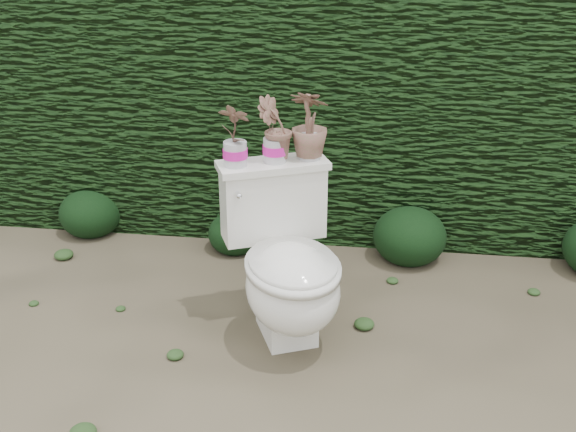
# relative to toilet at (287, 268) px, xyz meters

# --- Properties ---
(ground) EXTENTS (60.00, 60.00, 0.00)m
(ground) POSITION_rel_toilet_xyz_m (0.10, -0.14, -0.36)
(ground) COLOR brown
(ground) RESTS_ON ground
(hedge) EXTENTS (8.00, 1.00, 1.60)m
(hedge) POSITION_rel_toilet_xyz_m (0.10, 1.46, 0.44)
(hedge) COLOR #1B3D14
(hedge) RESTS_ON ground
(toilet) EXTENTS (0.69, 0.80, 0.78)m
(toilet) POSITION_rel_toilet_xyz_m (0.00, 0.00, 0.00)
(toilet) COLOR white
(toilet) RESTS_ON ground
(potted_plant_left) EXTENTS (0.16, 0.13, 0.27)m
(potted_plant_left) POSITION_rel_toilet_xyz_m (-0.25, 0.15, 0.56)
(potted_plant_left) COLOR #21651F
(potted_plant_left) RESTS_ON toilet
(potted_plant_center) EXTENTS (0.19, 0.18, 0.28)m
(potted_plant_center) POSITION_rel_toilet_xyz_m (-0.09, 0.22, 0.56)
(potted_plant_center) COLOR #21651F
(potted_plant_center) RESTS_ON toilet
(potted_plant_right) EXTENTS (0.20, 0.20, 0.30)m
(potted_plant_right) POSITION_rel_toilet_xyz_m (0.06, 0.29, 0.57)
(potted_plant_right) COLOR #21651F
(potted_plant_right) RESTS_ON toilet
(liriope_clump_1) EXTENTS (0.37, 0.37, 0.30)m
(liriope_clump_1) POSITION_rel_toilet_xyz_m (-1.33, 0.97, -0.21)
(liriope_clump_1) COLOR black
(liriope_clump_1) RESTS_ON ground
(liriope_clump_2) EXTENTS (0.31, 0.31, 0.25)m
(liriope_clump_2) POSITION_rel_toilet_xyz_m (-0.42, 0.86, -0.23)
(liriope_clump_2) COLOR black
(liriope_clump_2) RESTS_ON ground
(liriope_clump_3) EXTENTS (0.41, 0.41, 0.33)m
(liriope_clump_3) POSITION_rel_toilet_xyz_m (0.57, 0.87, -0.19)
(liriope_clump_3) COLOR black
(liriope_clump_3) RESTS_ON ground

